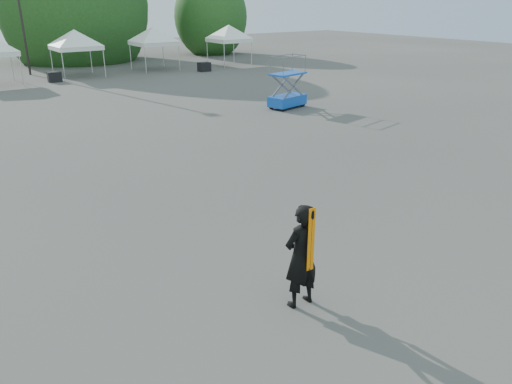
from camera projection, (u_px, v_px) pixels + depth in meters
ground at (219, 241)px, 11.93m from camera, size 120.00×120.00×0.00m
tree_mid_e at (74, 5)px, 44.57m from camera, size 5.12×5.12×7.79m
tree_far_e at (211, 17)px, 50.57m from camera, size 3.84×3.84×5.84m
tent_f at (74, 33)px, 35.74m from camera, size 4.42×4.42×3.88m
tent_g at (153, 30)px, 39.18m from camera, size 4.37×4.37×3.88m
tent_h at (229, 28)px, 41.97m from camera, size 4.17×4.17×3.88m
man at (301, 256)px, 9.13m from camera, size 0.75×0.49×2.04m
scissor_lift at (288, 82)px, 25.95m from camera, size 2.25×1.45×2.68m
crate_mid at (55, 77)px, 34.42m from camera, size 0.94×0.76×0.69m
crate_east at (204, 67)px, 39.34m from camera, size 0.92×0.73×0.70m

